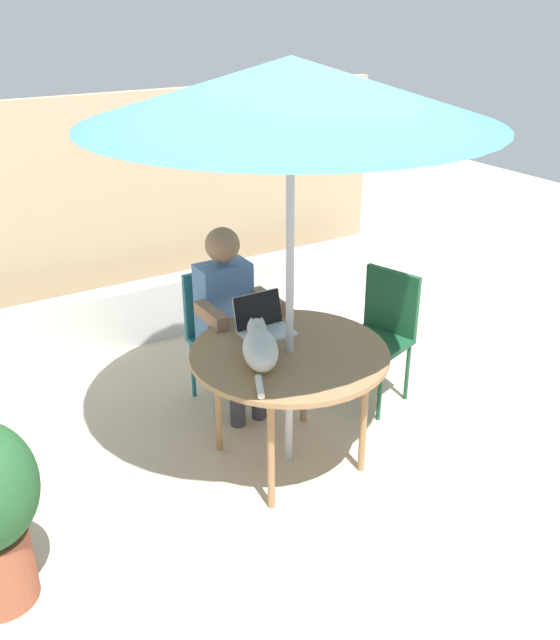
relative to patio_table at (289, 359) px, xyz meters
The scene contains 10 objects.
ground_plane 0.69m from the patio_table, ahead, with size 14.00×14.00×0.00m, color #BCAD93.
fence_back 2.57m from the patio_table, 90.00° to the left, with size 4.94×0.08×1.85m, color tan.
planter_wall_low 2.03m from the patio_table, 90.00° to the left, with size 4.44×0.20×0.47m, color beige.
patio_table is the anchor object (origin of this frame).
patio_umbrella 1.44m from the patio_table, ahead, with size 2.07×2.07×2.29m.
chair_occupied 0.89m from the patio_table, 90.00° to the left, with size 0.40×0.40×0.90m.
chair_empty 0.98m from the patio_table, 17.71° to the left, with size 0.50×0.50×0.90m.
person_seated 0.72m from the patio_table, 90.00° to the left, with size 0.48×0.48×1.24m.
laptop 0.32m from the patio_table, 89.94° to the left, with size 0.30×0.26×0.21m.
cat 0.25m from the patio_table, behind, with size 0.37×0.59×0.17m.
Camera 1 is at (-1.84, -2.88, 2.55)m, focal length 38.86 mm.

